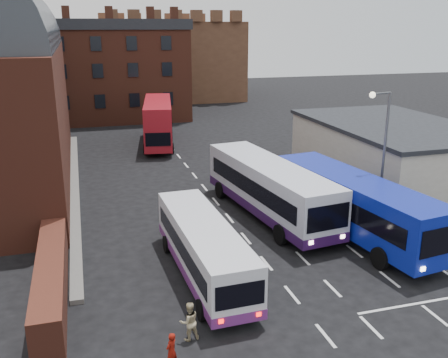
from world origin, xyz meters
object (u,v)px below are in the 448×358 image
object	(u,v)px
pedestrian_beige	(189,321)
street_lamp	(382,145)
bus_white_inbound	(269,186)
bus_red_double	(158,122)
bus_white_outbound	(204,245)
pedestrian_red	(171,351)
bus_blue	(354,202)

from	to	relation	value
pedestrian_beige	street_lamp	bearing A→B (deg)	-154.44
bus_white_inbound	bus_red_double	world-z (taller)	bus_red_double
bus_white_outbound	pedestrian_beige	bearing A→B (deg)	-112.44
bus_red_double	pedestrian_red	bearing A→B (deg)	91.02
bus_white_inbound	bus_blue	size ratio (longest dim) A/B	1.01
street_lamp	bus_white_inbound	bearing A→B (deg)	155.07
bus_white_inbound	pedestrian_red	bearing A→B (deg)	48.87
bus_blue	pedestrian_red	distance (m)	14.84
bus_white_inbound	street_lamp	xyz separation A→B (m)	(5.86, -2.73, 2.80)
bus_blue	pedestrian_beige	distance (m)	13.24
bus_white_inbound	bus_red_double	bearing A→B (deg)	-87.84
bus_white_outbound	bus_blue	world-z (taller)	bus_blue
bus_red_double	pedestrian_beige	xyz separation A→B (m)	(-4.08, -32.42, -1.58)
bus_blue	bus_red_double	xyz separation A→B (m)	(-7.02, 25.30, 0.37)
bus_white_inbound	bus_red_double	xyz separation A→B (m)	(-3.48, 21.22, 0.35)
pedestrian_red	pedestrian_beige	world-z (taller)	pedestrian_beige
bus_blue	street_lamp	size ratio (longest dim) A/B	1.58
street_lamp	pedestrian_beige	distance (m)	16.38
bus_blue	pedestrian_red	world-z (taller)	bus_blue
bus_white_outbound	bus_red_double	xyz separation A→B (m)	(2.33, 27.71, 0.76)
bus_red_double	street_lamp	xyz separation A→B (m)	(9.35, -23.94, 2.45)
bus_white_inbound	bus_red_double	size ratio (longest dim) A/B	1.12
bus_white_outbound	bus_red_double	world-z (taller)	bus_red_double
bus_red_double	street_lamp	size ratio (longest dim) A/B	1.43
bus_blue	pedestrian_red	bearing A→B (deg)	27.58
bus_white_outbound	bus_white_inbound	xyz separation A→B (m)	(5.81, 6.49, 0.41)
bus_white_inbound	street_lamp	bearing A→B (deg)	147.90
bus_white_inbound	bus_white_outbound	bearing A→B (deg)	41.01
bus_red_double	pedestrian_red	world-z (taller)	bus_red_double
pedestrian_red	bus_white_outbound	bearing A→B (deg)	-156.27
bus_white_outbound	pedestrian_beige	world-z (taller)	bus_white_outbound
street_lamp	pedestrian_beige	size ratio (longest dim) A/B	5.12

